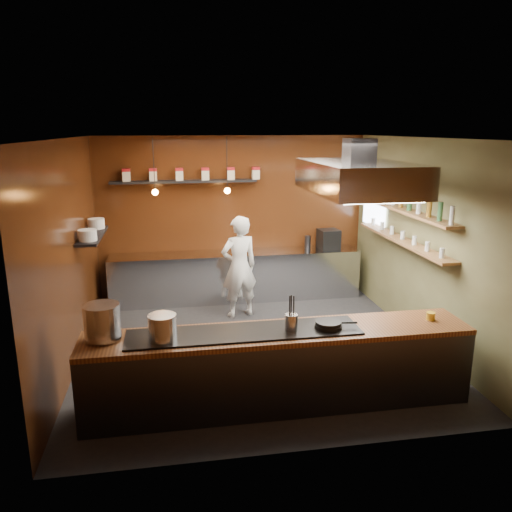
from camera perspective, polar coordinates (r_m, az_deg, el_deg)
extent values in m
plane|color=black|center=(7.48, -0.02, -10.30)|extent=(5.00, 5.00, 0.00)
plane|color=#341509|center=(9.41, -2.58, 4.44)|extent=(5.00, 0.00, 5.00)
plane|color=#341509|center=(7.03, -20.55, 0.08)|extent=(0.00, 5.00, 5.00)
plane|color=brown|center=(7.80, 18.41, 1.61)|extent=(0.00, 5.00, 5.00)
plane|color=silver|center=(6.80, -0.03, 13.33)|extent=(5.00, 5.00, 0.00)
plane|color=white|center=(9.22, 13.42, 6.37)|extent=(0.00, 1.00, 1.00)
cube|color=silver|center=(9.34, -2.26, -2.27)|extent=(4.60, 0.65, 0.90)
cube|color=#38383D|center=(5.88, 2.66, -12.92)|extent=(4.40, 0.70, 0.86)
cube|color=brown|center=(5.69, 2.71, -8.80)|extent=(4.40, 0.72, 0.06)
cube|color=black|center=(5.60, -1.33, -8.70)|extent=(2.60, 0.55, 0.02)
cube|color=black|center=(9.11, -8.21, 8.42)|extent=(2.60, 0.26, 0.04)
cube|color=black|center=(7.95, -18.17, 2.24)|extent=(0.30, 1.40, 0.04)
cube|color=brown|center=(7.91, 16.62, 5.03)|extent=(0.26, 2.80, 0.04)
cube|color=brown|center=(8.00, 16.38, 1.70)|extent=(0.26, 2.80, 0.04)
cube|color=#38383D|center=(6.76, 11.73, 11.76)|extent=(0.35, 0.35, 0.30)
cube|color=silver|center=(6.79, 11.58, 8.81)|extent=(1.20, 2.00, 0.40)
cube|color=white|center=(6.81, 11.49, 7.05)|extent=(1.00, 1.80, 0.02)
cylinder|color=black|center=(8.42, -11.61, 10.19)|extent=(0.01, 0.01, 0.90)
sphere|color=orange|center=(8.47, -11.46, 7.16)|extent=(0.10, 0.10, 0.10)
cylinder|color=black|center=(8.47, -3.34, 10.48)|extent=(0.01, 0.01, 0.90)
sphere|color=orange|center=(8.52, -3.30, 7.46)|extent=(0.10, 0.10, 0.10)
cube|color=beige|center=(9.13, -14.59, 8.79)|extent=(0.13, 0.13, 0.17)
cube|color=maroon|center=(9.12, -14.63, 9.47)|extent=(0.13, 0.13, 0.05)
cube|color=beige|center=(9.10, -11.67, 8.93)|extent=(0.13, 0.13, 0.17)
cube|color=maroon|center=(9.09, -11.71, 9.62)|extent=(0.13, 0.13, 0.05)
cube|color=beige|center=(9.10, -8.74, 9.06)|extent=(0.13, 0.13, 0.17)
cube|color=maroon|center=(9.09, -8.77, 9.75)|extent=(0.13, 0.13, 0.05)
cube|color=beige|center=(9.12, -5.82, 9.16)|extent=(0.13, 0.13, 0.17)
cube|color=maroon|center=(9.11, -5.83, 9.85)|extent=(0.14, 0.13, 0.05)
cube|color=beige|center=(9.16, -2.91, 9.24)|extent=(0.13, 0.13, 0.17)
cube|color=maroon|center=(9.15, -2.92, 9.93)|extent=(0.14, 0.13, 0.05)
cube|color=beige|center=(9.23, -0.03, 9.30)|extent=(0.13, 0.13, 0.17)
cube|color=maroon|center=(9.22, -0.03, 9.98)|extent=(0.14, 0.13, 0.05)
cylinder|color=silver|center=(7.50, -18.70, 2.27)|extent=(0.26, 0.26, 0.16)
cylinder|color=silver|center=(8.37, -17.80, 3.55)|extent=(0.26, 0.26, 0.16)
cylinder|color=silver|center=(6.76, 21.50, 4.32)|extent=(0.06, 0.06, 0.24)
cylinder|color=#2D5933|center=(7.01, 20.30, 4.75)|extent=(0.06, 0.06, 0.24)
cylinder|color=#8C601E|center=(7.26, 19.18, 5.15)|extent=(0.06, 0.06, 0.24)
cylinder|color=silver|center=(7.51, 18.13, 5.52)|extent=(0.06, 0.06, 0.24)
cylinder|color=#2D5933|center=(7.76, 17.16, 5.86)|extent=(0.06, 0.06, 0.24)
cylinder|color=#8C601E|center=(8.02, 16.24, 6.19)|extent=(0.06, 0.06, 0.24)
cylinder|color=silver|center=(8.28, 15.37, 6.49)|extent=(0.06, 0.06, 0.24)
cylinder|color=#2D5933|center=(8.54, 14.56, 6.77)|extent=(0.06, 0.06, 0.24)
cylinder|color=#8C601E|center=(8.80, 13.80, 7.03)|extent=(0.06, 0.06, 0.24)
cylinder|color=silver|center=(9.06, 13.08, 7.28)|extent=(0.06, 0.06, 0.24)
cylinder|color=silver|center=(6.99, 20.48, 0.31)|extent=(0.07, 0.07, 0.13)
cylinder|color=silver|center=(7.32, 19.01, 1.03)|extent=(0.07, 0.07, 0.13)
cylinder|color=silver|center=(7.64, 17.66, 1.69)|extent=(0.07, 0.07, 0.13)
cylinder|color=silver|center=(7.98, 16.42, 2.30)|extent=(0.07, 0.07, 0.13)
cylinder|color=silver|center=(8.32, 15.28, 2.86)|extent=(0.07, 0.07, 0.13)
cylinder|color=silver|center=(8.66, 14.23, 3.37)|extent=(0.07, 0.07, 0.13)
cylinder|color=silver|center=(9.00, 13.26, 3.84)|extent=(0.07, 0.07, 0.13)
cylinder|color=silver|center=(5.61, -17.18, -7.16)|extent=(0.39, 0.39, 0.38)
cylinder|color=silver|center=(5.42, -10.66, -8.04)|extent=(0.34, 0.34, 0.28)
cylinder|color=silver|center=(5.61, 4.07, -7.58)|extent=(0.18, 0.18, 0.19)
cylinder|color=black|center=(5.75, 8.26, -7.93)|extent=(0.31, 0.31, 0.04)
cylinder|color=black|center=(5.73, 8.28, -7.57)|extent=(0.29, 0.29, 0.04)
cylinder|color=black|center=(5.78, 10.61, -7.49)|extent=(0.18, 0.05, 0.02)
cylinder|color=gold|center=(6.30, 19.34, -6.50)|extent=(0.11, 0.11, 0.09)
cube|color=black|center=(9.57, 8.29, 1.92)|extent=(0.40, 0.38, 0.37)
imported|color=white|center=(8.38, -1.94, -1.24)|extent=(0.72, 0.57, 1.73)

